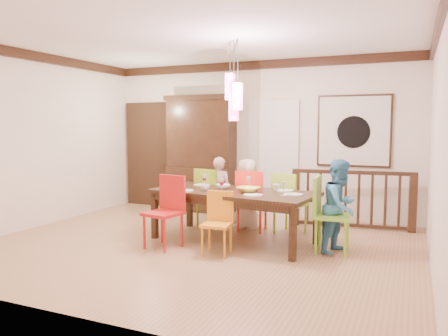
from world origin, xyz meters
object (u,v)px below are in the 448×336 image
at_px(chair_far_left, 213,193).
at_px(person_far_left, 219,191).
at_px(chair_end_right, 333,210).
at_px(person_end_right, 340,206).
at_px(balustrade, 352,198).
at_px(person_far_mid, 247,194).
at_px(china_hutch, 201,153).
at_px(dining_table, 234,196).

bearing_deg(chair_far_left, person_far_left, -107.79).
height_order(chair_end_right, person_end_right, person_end_right).
bearing_deg(chair_end_right, chair_far_left, 67.87).
distance_m(balustrade, person_end_right, 1.49).
bearing_deg(person_far_mid, chair_end_right, 167.48).
xyz_separation_m(chair_end_right, person_end_right, (0.09, 0.06, 0.04)).
height_order(china_hutch, person_far_left, china_hutch).
xyz_separation_m(china_hutch, person_end_right, (2.97, -1.83, -0.52)).
distance_m(chair_end_right, china_hutch, 3.48).
bearing_deg(person_end_right, china_hutch, 78.68).
xyz_separation_m(chair_far_left, balustrade, (2.16, 0.81, -0.07)).
relative_size(dining_table, chair_far_left, 2.51).
height_order(dining_table, person_far_mid, person_far_mid).
relative_size(chair_far_left, chair_end_right, 0.97).
bearing_deg(dining_table, person_end_right, 8.82).
bearing_deg(china_hutch, dining_table, -52.19).
distance_m(dining_table, chair_end_right, 1.43).
bearing_deg(person_far_left, balustrade, -163.12).
relative_size(chair_end_right, person_far_left, 0.87).
distance_m(chair_end_right, person_far_left, 2.20).
distance_m(dining_table, chair_far_left, 0.99).
bearing_deg(balustrade, chair_end_right, -98.83).
bearing_deg(person_far_mid, dining_table, 112.60).
bearing_deg(person_far_mid, person_end_right, 170.50).
xyz_separation_m(chair_end_right, person_far_left, (-2.03, 0.85, 0.00)).
height_order(dining_table, china_hutch, china_hutch).
bearing_deg(china_hutch, chair_far_left, -55.88).
xyz_separation_m(person_far_mid, person_end_right, (1.61, -0.77, 0.05)).
distance_m(chair_end_right, person_end_right, 0.12).
bearing_deg(person_far_mid, china_hutch, -21.69).
height_order(person_far_left, person_end_right, person_end_right).
bearing_deg(person_end_right, balustrade, 21.47).
bearing_deg(chair_end_right, person_far_mid, 58.40).
distance_m(balustrade, person_far_left, 2.20).
relative_size(balustrade, person_end_right, 1.58).
bearing_deg(dining_table, chair_far_left, 140.02).
distance_m(chair_end_right, person_far_mid, 1.73).
xyz_separation_m(china_hutch, balustrade, (2.94, -0.35, -0.65)).
relative_size(dining_table, person_end_right, 1.98).
xyz_separation_m(balustrade, person_end_right, (0.03, -1.48, 0.13)).
distance_m(person_far_mid, person_end_right, 1.79).
distance_m(chair_end_right, balustrade, 1.54).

